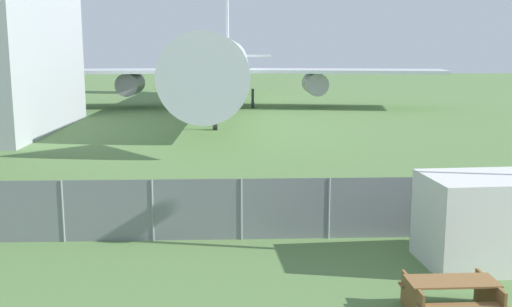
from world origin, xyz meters
name	(u,v)px	position (x,y,z in m)	size (l,w,h in m)	color
perimeter_fence	(329,208)	(0.00, 10.31, 0.90)	(56.07, 0.07, 1.81)	gray
airplane	(222,65)	(-3.59, 47.00, 3.97)	(40.65, 49.77, 13.12)	silver
portable_cabin	(499,220)	(4.01, 8.08, 1.16)	(3.97, 2.48, 2.31)	silver
picnic_bench_near_cabin	(451,293)	(1.74, 5.16, 0.48)	(1.86, 1.43, 0.76)	brown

